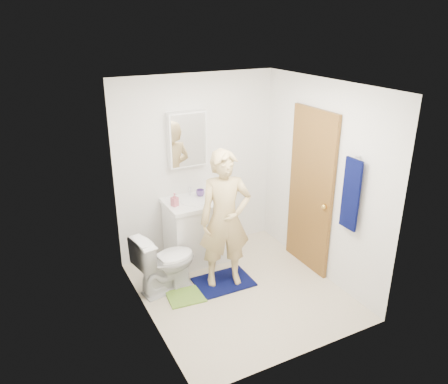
# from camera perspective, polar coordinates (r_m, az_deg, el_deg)

# --- Properties ---
(floor) EXTENTS (2.20, 2.40, 0.02)m
(floor) POSITION_cam_1_polar(r_m,az_deg,el_deg) (5.33, 2.11, -12.82)
(floor) COLOR beige
(floor) RESTS_ON ground
(ceiling) EXTENTS (2.20, 2.40, 0.02)m
(ceiling) POSITION_cam_1_polar(r_m,az_deg,el_deg) (4.43, 2.55, 13.89)
(ceiling) COLOR white
(ceiling) RESTS_ON ground
(wall_back) EXTENTS (2.20, 0.02, 2.40)m
(wall_back) POSITION_cam_1_polar(r_m,az_deg,el_deg) (5.76, -3.62, 3.39)
(wall_back) COLOR white
(wall_back) RESTS_ON ground
(wall_front) EXTENTS (2.20, 0.02, 2.40)m
(wall_front) POSITION_cam_1_polar(r_m,az_deg,el_deg) (3.85, 11.25, -6.87)
(wall_front) COLOR white
(wall_front) RESTS_ON ground
(wall_left) EXTENTS (0.02, 2.40, 2.40)m
(wall_left) POSITION_cam_1_polar(r_m,az_deg,el_deg) (4.35, -10.55, -3.28)
(wall_left) COLOR white
(wall_left) RESTS_ON ground
(wall_right) EXTENTS (0.02, 2.40, 2.40)m
(wall_right) POSITION_cam_1_polar(r_m,az_deg,el_deg) (5.35, 12.72, 1.39)
(wall_right) COLOR white
(wall_right) RESTS_ON ground
(vanity_cabinet) EXTENTS (0.75, 0.55, 0.80)m
(vanity_cabinet) POSITION_cam_1_polar(r_m,az_deg,el_deg) (5.77, -3.61, -5.22)
(vanity_cabinet) COLOR white
(vanity_cabinet) RESTS_ON floor
(countertop) EXTENTS (0.79, 0.59, 0.05)m
(countertop) POSITION_cam_1_polar(r_m,az_deg,el_deg) (5.59, -3.71, -1.34)
(countertop) COLOR white
(countertop) RESTS_ON vanity_cabinet
(sink_basin) EXTENTS (0.40, 0.40, 0.03)m
(sink_basin) POSITION_cam_1_polar(r_m,az_deg,el_deg) (5.58, -3.71, -1.20)
(sink_basin) COLOR white
(sink_basin) RESTS_ON countertop
(faucet) EXTENTS (0.03, 0.03, 0.12)m
(faucet) POSITION_cam_1_polar(r_m,az_deg,el_deg) (5.71, -4.46, 0.08)
(faucet) COLOR silver
(faucet) RESTS_ON countertop
(medicine_cabinet) EXTENTS (0.50, 0.12, 0.70)m
(medicine_cabinet) POSITION_cam_1_polar(r_m,az_deg,el_deg) (5.53, -4.85, 6.89)
(medicine_cabinet) COLOR white
(medicine_cabinet) RESTS_ON wall_back
(mirror_panel) EXTENTS (0.46, 0.01, 0.66)m
(mirror_panel) POSITION_cam_1_polar(r_m,az_deg,el_deg) (5.48, -4.60, 6.74)
(mirror_panel) COLOR white
(mirror_panel) RESTS_ON wall_back
(door) EXTENTS (0.05, 0.80, 2.05)m
(door) POSITION_cam_1_polar(r_m,az_deg,el_deg) (5.49, 11.23, 0.10)
(door) COLOR olive
(door) RESTS_ON ground
(door_knob) EXTENTS (0.07, 0.07, 0.07)m
(door_knob) POSITION_cam_1_polar(r_m,az_deg,el_deg) (5.27, 12.95, -1.88)
(door_knob) COLOR gold
(door_knob) RESTS_ON door
(towel) EXTENTS (0.03, 0.24, 0.80)m
(towel) POSITION_cam_1_polar(r_m,az_deg,el_deg) (4.89, 16.25, -0.31)
(towel) COLOR #060B3D
(towel) RESTS_ON wall_right
(towel_hook) EXTENTS (0.06, 0.02, 0.02)m
(towel_hook) POSITION_cam_1_polar(r_m,az_deg,el_deg) (4.78, 17.13, 4.44)
(towel_hook) COLOR silver
(towel_hook) RESTS_ON wall_right
(toilet) EXTENTS (0.79, 0.54, 0.74)m
(toilet) POSITION_cam_1_polar(r_m,az_deg,el_deg) (5.20, -7.65, -8.99)
(toilet) COLOR white
(toilet) RESTS_ON floor
(bath_mat) EXTENTS (0.69, 0.50, 0.02)m
(bath_mat) POSITION_cam_1_polar(r_m,az_deg,el_deg) (5.45, -0.05, -11.65)
(bath_mat) COLOR #060B3D
(bath_mat) RESTS_ON floor
(green_rug) EXTENTS (0.45, 0.39, 0.02)m
(green_rug) POSITION_cam_1_polar(r_m,az_deg,el_deg) (5.22, -5.01, -13.45)
(green_rug) COLOR #709F35
(green_rug) RESTS_ON floor
(soap_dispenser) EXTENTS (0.10, 0.10, 0.17)m
(soap_dispenser) POSITION_cam_1_polar(r_m,az_deg,el_deg) (5.41, -6.47, -0.99)
(soap_dispenser) COLOR #C35B6B
(soap_dispenser) RESTS_ON countertop
(toothbrush_cup) EXTENTS (0.13, 0.13, 0.09)m
(toothbrush_cup) POSITION_cam_1_polar(r_m,az_deg,el_deg) (5.70, -3.11, -0.11)
(toothbrush_cup) COLOR #614190
(toothbrush_cup) RESTS_ON countertop
(man) EXTENTS (0.69, 0.54, 1.66)m
(man) POSITION_cam_1_polar(r_m,az_deg,el_deg) (5.04, 0.14, -3.63)
(man) COLOR tan
(man) RESTS_ON bath_mat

